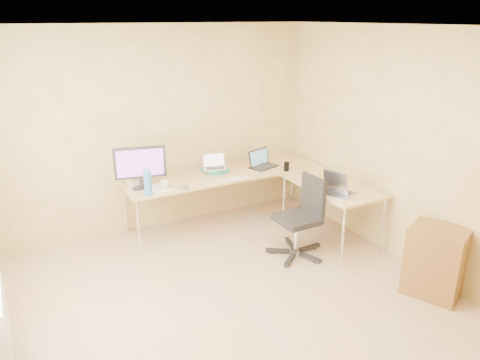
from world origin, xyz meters
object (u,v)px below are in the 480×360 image
mug (165,185)px  office_chair (297,216)px  desk_main (225,199)px  monitor (140,168)px  desk_return (330,212)px  desk_fan (138,175)px  laptop_return (341,184)px  water_bottle (148,183)px  cabinet (435,261)px  laptop_black (264,159)px  laptop_center (215,162)px  keyboard (234,179)px

mug → office_chair: (1.25, -0.95, -0.28)m
desk_main → monitor: size_ratio=4.39×
desk_return → desk_fan: desk_fan is taller
laptop_return → office_chair: laptop_return is taller
desk_return → water_bottle: (-2.10, 0.70, 0.52)m
desk_main → cabinet: size_ratio=3.68×
monitor → mug: monitor is taller
laptop_return → cabinet: size_ratio=0.52×
water_bottle → office_chair: bearing=-30.3°
desk_main → desk_return: (0.98, -1.00, 0.00)m
office_chair → cabinet: bearing=-61.1°
desk_main → office_chair: 1.22m
laptop_black → mug: size_ratio=3.36×
monitor → laptop_black: monitor is taller
monitor → desk_fan: size_ratio=2.45×
desk_main → water_bottle: water_bottle is taller
desk_return → monitor: size_ratio=2.15×
laptop_black → mug: 1.48m
desk_return → laptop_black: size_ratio=3.42×
desk_return → laptop_center: size_ratio=4.35×
monitor → mug: 0.35m
cabinet → monitor: bearing=108.4°
laptop_black → desk_fan: 1.71m
laptop_black → keyboard: laptop_black is taller
desk_main → laptop_black: bearing=-2.5°
laptop_center → water_bottle: 1.08m
desk_return → desk_main: bearing=134.3°
laptop_center → cabinet: (1.24, -2.55, -0.52)m
monitor → office_chair: (1.48, -1.13, -0.49)m
monitor → mug: (0.23, -0.17, -0.21)m
water_bottle → monitor: bearing=90.0°
desk_return → keyboard: bearing=144.8°
laptop_black → desk_fan: bearing=155.7°
mug → desk_fan: desk_fan is taller
cabinet → laptop_return: bearing=78.6°
laptop_center → desk_fan: (-1.01, 0.04, -0.03)m
keyboard → cabinet: (1.15, -2.18, -0.38)m
mug → cabinet: mug is taller
laptop_center → cabinet: 2.88m
mug → office_chair: size_ratio=0.12×
laptop_black → water_bottle: 1.73m
desk_main → laptop_black: size_ratio=6.97×
laptop_return → cabinet: laptop_return is taller
keyboard → laptop_return: 1.33m
laptop_center → desk_fan: size_ratio=1.21×
keyboard → cabinet: bearing=-56.7°
laptop_center → keyboard: bearing=-60.9°
desk_main → laptop_center: size_ratio=8.87×
desk_return → cabinet: bearing=-84.2°
monitor → laptop_black: (1.70, 0.01, -0.14)m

